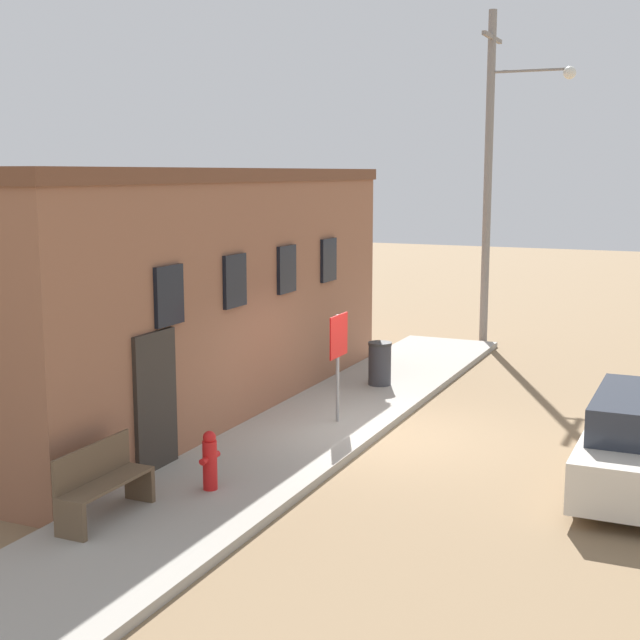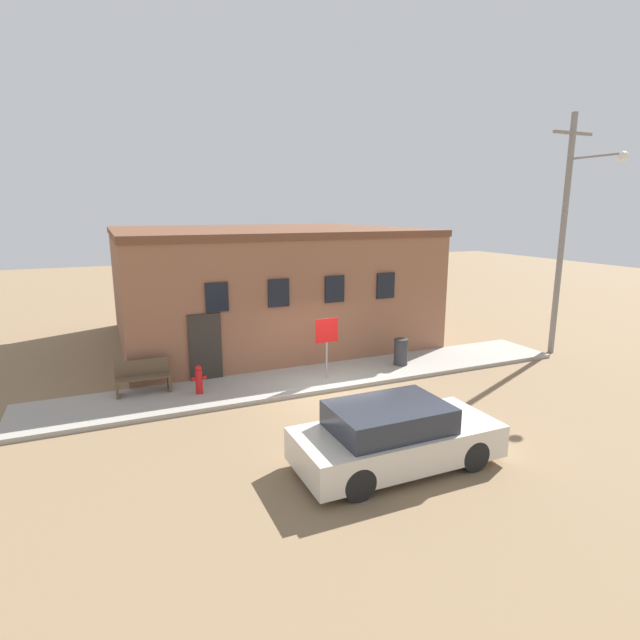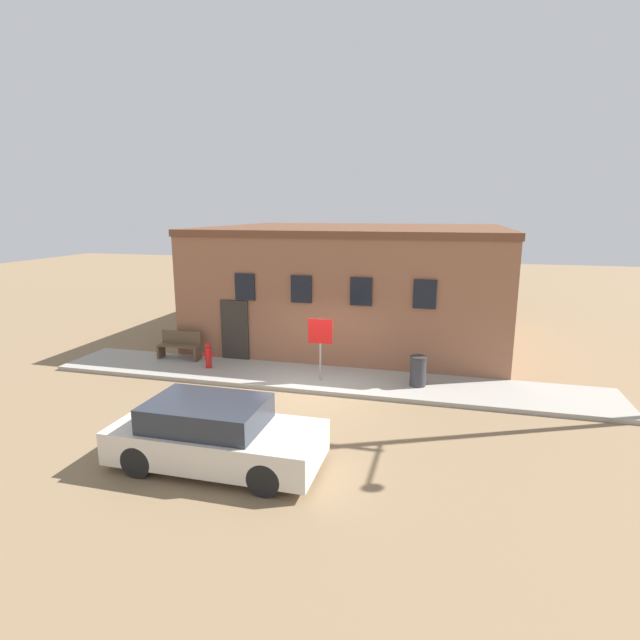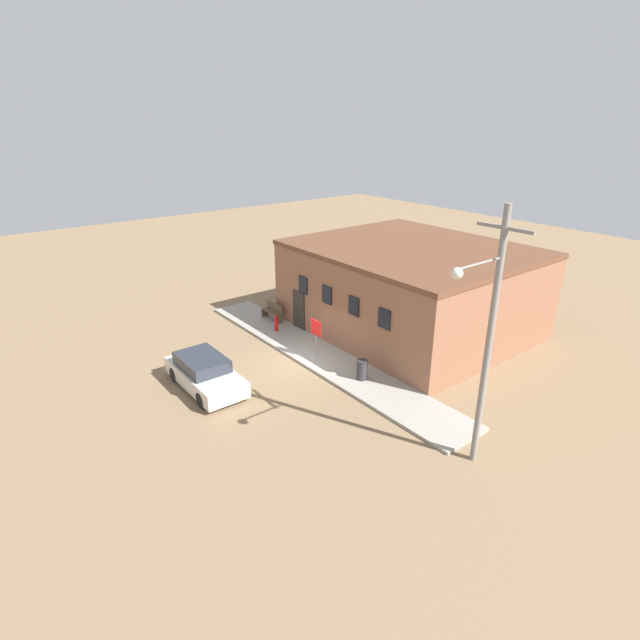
% 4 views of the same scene
% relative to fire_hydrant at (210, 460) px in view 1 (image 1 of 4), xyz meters
% --- Properties ---
extents(ground_plane, '(80.00, 80.00, 0.00)m').
position_rel_fire_hydrant_xyz_m(ground_plane, '(3.77, -1.18, -0.55)').
color(ground_plane, '#846B4C').
extents(sidewalk, '(17.35, 2.39, 0.13)m').
position_rel_fire_hydrant_xyz_m(sidewalk, '(3.77, 0.02, -0.49)').
color(sidewalk, '#9E998E').
rests_on(sidewalk, ground).
extents(brick_building, '(11.44, 9.86, 4.57)m').
position_rel_fire_hydrant_xyz_m(brick_building, '(3.84, 6.08, 1.73)').
color(brick_building, '#8E5B42').
rests_on(brick_building, ground).
extents(fire_hydrant, '(0.43, 0.20, 0.84)m').
position_rel_fire_hydrant_xyz_m(fire_hydrant, '(0.00, 0.00, 0.00)').
color(fire_hydrant, red).
rests_on(fire_hydrant, sidewalk).
extents(stop_sign, '(0.75, 0.06, 1.92)m').
position_rel_fire_hydrant_xyz_m(stop_sign, '(3.88, -0.29, 0.92)').
color(stop_sign, gray).
rests_on(stop_sign, sidewalk).
extents(bench, '(1.50, 0.44, 0.96)m').
position_rel_fire_hydrant_xyz_m(bench, '(-1.46, 0.71, 0.04)').
color(bench, brown).
rests_on(bench, sidewalk).
extents(trash_bin, '(0.49, 0.49, 0.90)m').
position_rel_fire_hydrant_xyz_m(trash_bin, '(6.78, -0.00, 0.03)').
color(trash_bin, '#333338').
rests_on(trash_bin, sidewalk).
extents(utility_pole, '(1.80, 2.23, 8.57)m').
position_rel_fire_hydrant_xyz_m(utility_pole, '(13.07, -0.81, 4.14)').
color(utility_pole, gray).
rests_on(utility_pole, ground).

